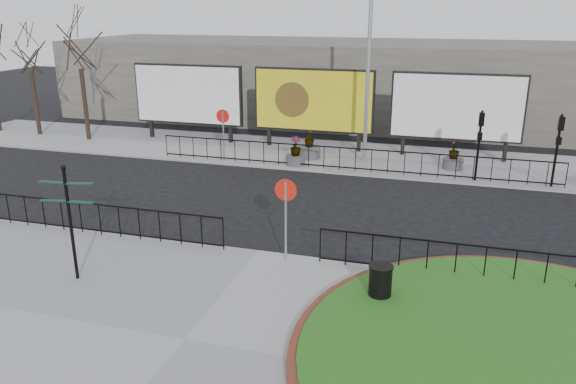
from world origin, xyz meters
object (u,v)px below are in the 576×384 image
at_px(billboard_mid, 314,101).
at_px(lamp_post, 369,61).
at_px(planter_b, 309,149).
at_px(planter_a, 295,155).
at_px(planter_c, 453,159).
at_px(fingerpost_sign, 69,212).
at_px(litter_bin, 380,284).

distance_m(billboard_mid, lamp_post, 4.23).
height_order(billboard_mid, planter_b, billboard_mid).
height_order(planter_a, planter_c, planter_a).
bearing_deg(billboard_mid, fingerpost_sign, -99.31).
relative_size(billboard_mid, litter_bin, 6.11).
bearing_deg(planter_c, lamp_post, 180.00).
bearing_deg(lamp_post, planter_c, -0.00).
bearing_deg(fingerpost_sign, planter_a, 73.71).
bearing_deg(litter_bin, planter_b, 111.45).
bearing_deg(litter_bin, billboard_mid, 109.87).
xyz_separation_m(billboard_mid, fingerpost_sign, (-2.64, -16.10, -0.54)).
distance_m(litter_bin, planter_c, 13.23).
relative_size(lamp_post, litter_bin, 9.10).
bearing_deg(billboard_mid, planter_b, -81.35).
height_order(billboard_mid, planter_a, billboard_mid).
bearing_deg(litter_bin, planter_a, 114.97).
height_order(lamp_post, planter_a, lamp_post).
relative_size(litter_bin, planter_a, 0.75).
height_order(billboard_mid, fingerpost_sign, billboard_mid).
height_order(planter_b, planter_c, planter_b).
bearing_deg(planter_c, fingerpost_sign, -124.48).
bearing_deg(planter_b, lamp_post, 0.00).
xyz_separation_m(billboard_mid, lamp_post, (3.01, -1.97, 2.23)).
relative_size(litter_bin, planter_c, 0.76).
relative_size(lamp_post, fingerpost_sign, 2.88).
distance_m(litter_bin, planter_b, 14.11).
bearing_deg(planter_a, fingerpost_sign, -101.72).
distance_m(billboard_mid, litter_bin, 16.18).
distance_m(lamp_post, fingerpost_sign, 15.46).
distance_m(fingerpost_sign, litter_bin, 8.28).
xyz_separation_m(fingerpost_sign, planter_a, (2.64, 12.72, -1.45)).
xyz_separation_m(lamp_post, planter_a, (-3.01, -1.41, -4.22)).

